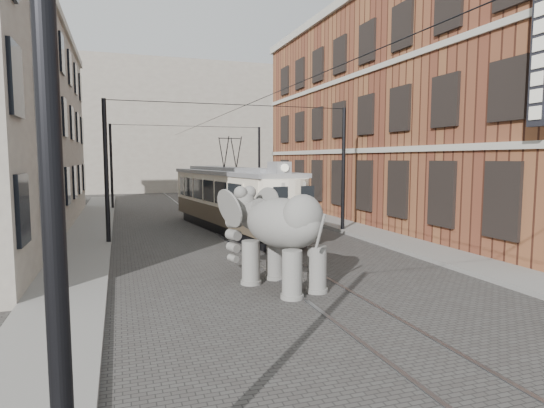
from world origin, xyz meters
name	(u,v)px	position (x,y,z in m)	size (l,w,h in m)	color
ground	(285,267)	(0.00, 0.00, 0.00)	(120.00, 120.00, 0.00)	#3D3B38
tram_rails	(285,267)	(0.00, 0.00, 0.01)	(1.54, 80.00, 0.02)	slate
sidewalk_right	(437,253)	(6.00, 0.00, 0.07)	(2.00, 60.00, 0.15)	slate
sidewalk_left	(71,282)	(-6.50, 0.00, 0.07)	(2.00, 60.00, 0.15)	slate
brick_building	(410,117)	(11.00, 9.00, 6.00)	(8.00, 26.00, 12.00)	brown
distant_block	(165,129)	(0.00, 40.00, 7.00)	(28.00, 10.00, 14.00)	gray
catenary	(240,172)	(-0.20, 5.00, 3.00)	(11.00, 30.20, 6.00)	black
tram	(230,184)	(0.10, 8.14, 2.31)	(2.40, 11.63, 4.61)	beige
elephant	(283,238)	(-0.88, -2.22, 1.39)	(2.51, 4.55, 2.78)	#65635D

